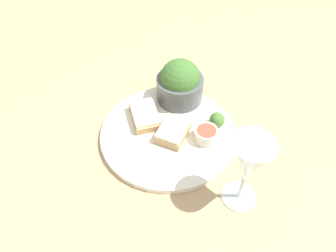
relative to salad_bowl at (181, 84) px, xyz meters
name	(u,v)px	position (x,y,z in m)	size (l,w,h in m)	color
ground_plane	(168,136)	(-0.12, 0.00, -0.06)	(4.00, 4.00, 0.00)	tan
dinner_plate	(168,134)	(-0.12, 0.00, -0.05)	(0.31, 0.31, 0.01)	silver
salad_bowl	(181,84)	(0.00, 0.00, 0.00)	(0.11, 0.11, 0.11)	#4C5156
sauce_ramekin	(206,134)	(-0.12, -0.08, -0.03)	(0.05, 0.05, 0.03)	beige
cheese_toast_near	(145,116)	(-0.09, 0.07, -0.03)	(0.11, 0.10, 0.03)	tan
cheese_toast_far	(173,131)	(-0.12, -0.01, -0.03)	(0.09, 0.07, 0.03)	tan
wine_glass	(249,163)	(-0.24, -0.17, 0.05)	(0.08, 0.08, 0.17)	silver
garnish	(217,120)	(-0.07, -0.10, -0.03)	(0.04, 0.04, 0.04)	#477533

